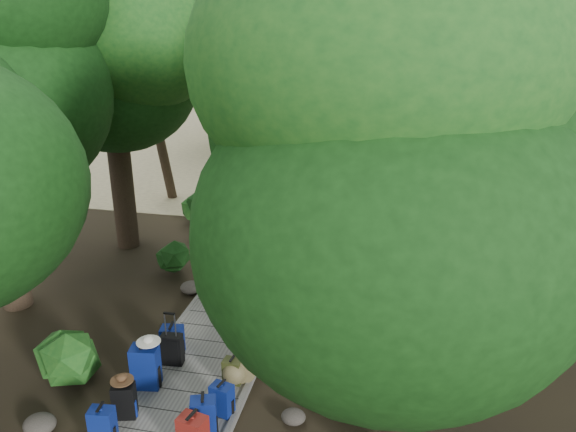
% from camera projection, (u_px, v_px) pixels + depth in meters
% --- Properties ---
extents(ground, '(120.00, 120.00, 0.00)m').
position_uv_depth(ground, '(239.00, 308.00, 12.12)').
color(ground, black).
rests_on(ground, ground).
extents(sand_beach, '(40.00, 22.00, 0.02)m').
position_uv_depth(sand_beach, '(336.00, 141.00, 26.74)').
color(sand_beach, '#CEBF8B').
rests_on(sand_beach, ground).
extents(distant_hill, '(32.00, 16.00, 12.00)m').
position_uv_depth(distant_hill, '(24.00, 61.00, 63.86)').
color(distant_hill, black).
rests_on(distant_hill, ground).
extents(boardwalk, '(2.00, 12.00, 0.12)m').
position_uv_depth(boardwalk, '(251.00, 284.00, 13.01)').
color(boardwalk, gray).
rests_on(boardwalk, ground).
extents(backpack_left_a, '(0.38, 0.28, 0.66)m').
position_uv_depth(backpack_left_a, '(102.00, 424.00, 8.13)').
color(backpack_left_a, navy).
rests_on(backpack_left_a, boardwalk).
extents(backpack_left_b, '(0.40, 0.33, 0.63)m').
position_uv_depth(backpack_left_b, '(124.00, 399.00, 8.67)').
color(backpack_left_b, black).
rests_on(backpack_left_b, boardwalk).
extents(backpack_left_c, '(0.49, 0.39, 0.83)m').
position_uv_depth(backpack_left_c, '(145.00, 365.00, 9.33)').
color(backpack_left_c, navy).
rests_on(backpack_left_c, boardwalk).
extents(backpack_left_d, '(0.44, 0.34, 0.61)m').
position_uv_depth(backpack_left_d, '(172.00, 339.00, 10.24)').
color(backpack_left_d, navy).
rests_on(backpack_left_d, boardwalk).
extents(backpack_right_b, '(0.44, 0.37, 0.68)m').
position_uv_depth(backpack_right_b, '(204.00, 415.00, 8.31)').
color(backpack_right_b, navy).
rests_on(backpack_right_b, boardwalk).
extents(backpack_right_c, '(0.39, 0.32, 0.57)m').
position_uv_depth(backpack_right_c, '(222.00, 398.00, 8.74)').
color(backpack_right_c, navy).
rests_on(backpack_right_c, boardwalk).
extents(backpack_right_d, '(0.34, 0.26, 0.48)m').
position_uv_depth(backpack_right_d, '(233.00, 370.00, 9.49)').
color(backpack_right_d, '#323A17').
rests_on(backpack_right_d, boardwalk).
extents(duffel_right_khaki, '(0.56, 0.72, 0.43)m').
position_uv_depth(duffel_right_khaki, '(244.00, 362.00, 9.73)').
color(duffel_right_khaki, olive).
rests_on(duffel_right_khaki, boardwalk).
extents(duffel_right_black, '(0.52, 0.72, 0.42)m').
position_uv_depth(duffel_right_black, '(252.00, 339.00, 10.42)').
color(duffel_right_black, black).
rests_on(duffel_right_black, boardwalk).
extents(suitcase_on_boardwalk, '(0.39, 0.24, 0.58)m').
position_uv_depth(suitcase_on_boardwalk, '(172.00, 349.00, 9.97)').
color(suitcase_on_boardwalk, black).
rests_on(suitcase_on_boardwalk, boardwalk).
extents(lone_suitcase_on_sand, '(0.40, 0.26, 0.60)m').
position_uv_depth(lone_suitcase_on_sand, '(320.00, 183.00, 19.45)').
color(lone_suitcase_on_sand, black).
rests_on(lone_suitcase_on_sand, sand_beach).
extents(hat_brown, '(0.36, 0.36, 0.11)m').
position_uv_depth(hat_brown, '(122.00, 378.00, 8.57)').
color(hat_brown, '#51351E').
rests_on(hat_brown, backpack_left_b).
extents(hat_white, '(0.40, 0.40, 0.13)m').
position_uv_depth(hat_white, '(148.00, 338.00, 9.20)').
color(hat_white, silver).
rests_on(hat_white, backpack_left_c).
extents(kayak, '(1.09, 3.41, 0.33)m').
position_uv_depth(kayak, '(236.00, 169.00, 21.67)').
color(kayak, '#A42D0E').
rests_on(kayak, sand_beach).
extents(sun_lounger, '(1.02, 1.85, 0.57)m').
position_uv_depth(sun_lounger, '(388.00, 182.00, 19.71)').
color(sun_lounger, silver).
rests_on(sun_lounger, sand_beach).
extents(tree_right_a, '(4.47, 4.47, 7.44)m').
position_uv_depth(tree_right_a, '(418.00, 225.00, 6.59)').
color(tree_right_a, black).
rests_on(tree_right_a, ground).
extents(tree_right_b, '(5.13, 5.13, 9.16)m').
position_uv_depth(tree_right_b, '(525.00, 118.00, 8.30)').
color(tree_right_b, black).
rests_on(tree_right_b, ground).
extents(tree_right_c, '(5.21, 5.21, 9.01)m').
position_uv_depth(tree_right_c, '(428.00, 89.00, 11.67)').
color(tree_right_c, black).
rests_on(tree_right_c, ground).
extents(tree_right_d, '(6.22, 6.22, 11.41)m').
position_uv_depth(tree_right_d, '(501.00, 25.00, 12.59)').
color(tree_right_d, black).
rests_on(tree_right_d, ground).
extents(tree_right_e, '(5.17, 5.17, 9.30)m').
position_uv_depth(tree_right_e, '(430.00, 61.00, 15.65)').
color(tree_right_e, black).
rests_on(tree_right_e, ground).
extents(tree_right_f, '(5.07, 5.07, 9.06)m').
position_uv_depth(tree_right_f, '(531.00, 60.00, 17.35)').
color(tree_right_f, black).
rests_on(tree_right_f, ground).
extents(tree_left_c, '(4.79, 4.79, 8.32)m').
position_uv_depth(tree_left_c, '(112.00, 90.00, 13.81)').
color(tree_left_c, black).
rests_on(tree_left_c, ground).
extents(tree_back_a, '(5.38, 5.38, 9.31)m').
position_uv_depth(tree_back_a, '(301.00, 40.00, 25.03)').
color(tree_back_a, black).
rests_on(tree_back_a, ground).
extents(tree_back_b, '(6.22, 6.22, 11.11)m').
position_uv_depth(tree_back_b, '(375.00, 18.00, 24.95)').
color(tree_back_b, black).
rests_on(tree_back_b, ground).
extents(tree_back_c, '(5.51, 5.51, 9.92)m').
position_uv_depth(tree_back_c, '(461.00, 34.00, 23.93)').
color(tree_back_c, black).
rests_on(tree_back_c, ground).
extents(tree_back_d, '(4.46, 4.46, 7.44)m').
position_uv_depth(tree_back_d, '(226.00, 61.00, 25.44)').
color(tree_back_d, black).
rests_on(tree_back_d, ground).
extents(palm_right_a, '(4.35, 4.35, 7.41)m').
position_uv_depth(palm_right_a, '(392.00, 98.00, 15.51)').
color(palm_right_a, '#174012').
rests_on(palm_right_a, ground).
extents(palm_right_b, '(4.74, 4.74, 9.16)m').
position_uv_depth(palm_right_b, '(450.00, 50.00, 20.21)').
color(palm_right_b, '#174012').
rests_on(palm_right_b, ground).
extents(palm_right_c, '(4.09, 4.09, 6.51)m').
position_uv_depth(palm_right_c, '(384.00, 84.00, 21.77)').
color(palm_right_c, '#174012').
rests_on(palm_right_c, ground).
extents(palm_left_a, '(4.26, 4.26, 6.78)m').
position_uv_depth(palm_left_a, '(157.00, 97.00, 17.81)').
color(palm_left_a, '#174012').
rests_on(palm_left_a, ground).
extents(rock_left_a, '(0.51, 0.45, 0.28)m').
position_uv_depth(rock_left_a, '(40.00, 424.00, 8.58)').
color(rock_left_a, '#4C473F').
rests_on(rock_left_a, ground).
extents(rock_left_b, '(0.34, 0.31, 0.19)m').
position_uv_depth(rock_left_b, '(85.00, 350.00, 10.48)').
color(rock_left_b, '#4C473F').
rests_on(rock_left_b, ground).
extents(rock_left_c, '(0.50, 0.45, 0.28)m').
position_uv_depth(rock_left_c, '(191.00, 288.00, 12.70)').
color(rock_left_c, '#4C473F').
rests_on(rock_left_c, ground).
extents(rock_left_d, '(0.34, 0.30, 0.19)m').
position_uv_depth(rock_left_d, '(199.00, 244.00, 15.09)').
color(rock_left_d, '#4C473F').
rests_on(rock_left_d, ground).
extents(rock_right_a, '(0.39, 0.35, 0.21)m').
position_uv_depth(rock_right_a, '(293.00, 417.00, 8.78)').
color(rock_right_a, '#4C473F').
rests_on(rock_right_a, ground).
extents(rock_right_b, '(0.54, 0.49, 0.30)m').
position_uv_depth(rock_right_b, '(345.00, 355.00, 10.25)').
color(rock_right_b, '#4C473F').
rests_on(rock_right_b, ground).
extents(rock_right_c, '(0.31, 0.28, 0.17)m').
position_uv_depth(rock_right_c, '(326.00, 273.00, 13.51)').
color(rock_right_c, '#4C473F').
rests_on(rock_right_c, ground).
extents(shrub_left_a, '(1.23, 1.23, 1.11)m').
position_uv_depth(shrub_left_a, '(70.00, 353.00, 9.62)').
color(shrub_left_a, '#164B17').
rests_on(shrub_left_a, ground).
extents(shrub_left_b, '(0.87, 0.87, 0.79)m').
position_uv_depth(shrub_left_b, '(174.00, 261.00, 13.43)').
color(shrub_left_b, '#164B17').
rests_on(shrub_left_b, ground).
extents(shrub_left_c, '(1.32, 1.32, 1.19)m').
position_uv_depth(shrub_left_c, '(201.00, 206.00, 16.48)').
color(shrub_left_c, '#164B17').
rests_on(shrub_left_c, ground).
extents(shrub_right_a, '(0.93, 0.93, 0.84)m').
position_uv_depth(shrub_right_a, '(344.00, 381.00, 9.12)').
color(shrub_right_a, '#164B17').
rests_on(shrub_right_a, ground).
extents(shrub_right_b, '(1.22, 1.22, 1.10)m').
position_uv_depth(shrub_right_b, '(369.00, 251.00, 13.57)').
color(shrub_right_b, '#164B17').
rests_on(shrub_right_b, ground).
extents(shrub_right_c, '(0.92, 0.92, 0.83)m').
position_uv_depth(shrub_right_c, '(368.00, 215.00, 16.25)').
color(shrub_right_c, '#164B17').
rests_on(shrub_right_c, ground).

